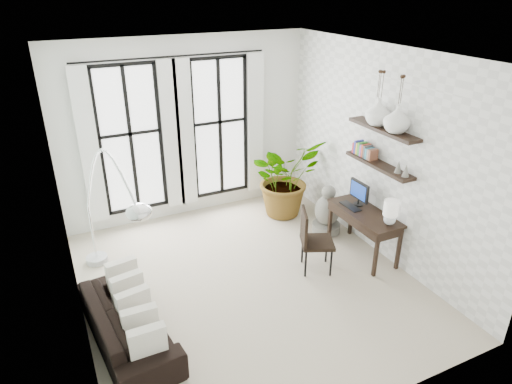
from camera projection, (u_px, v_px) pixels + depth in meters
floor at (247, 281)px, 6.66m from camera, size 5.00×5.00×0.00m
ceiling at (245, 55)px, 5.31m from camera, size 5.00×5.00×0.00m
wall_left at (64, 215)px, 5.10m from camera, size 0.00×5.00×5.00m
wall_right at (382, 155)px, 6.87m from camera, size 0.00×5.00×5.00m
wall_back at (187, 130)px, 8.03m from camera, size 4.50×0.00×4.50m
windows at (178, 134)px, 7.91m from camera, size 3.26×0.13×2.65m
wall_shelves at (379, 150)px, 6.70m from camera, size 0.25×1.30×0.60m
sofa at (127, 322)px, 5.45m from camera, size 0.94×1.96×0.55m
throw_pillows at (134, 305)px, 5.39m from camera, size 0.40×1.52×0.40m
plant at (285, 177)px, 8.33m from camera, size 1.49×1.35×1.44m
desk at (367, 216)px, 6.99m from camera, size 0.54×1.27×1.14m
desk_chair at (311, 237)px, 6.70m from camera, size 0.61×0.61×0.99m
arc_lamp at (106, 182)px, 5.70m from camera, size 0.71×2.21×2.17m
buddha at (327, 212)px, 7.84m from camera, size 0.48×0.48×0.87m
vase_a at (397, 119)px, 6.24m from camera, size 0.37×0.37×0.38m
vase_b at (378, 112)px, 6.56m from camera, size 0.37×0.37×0.38m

